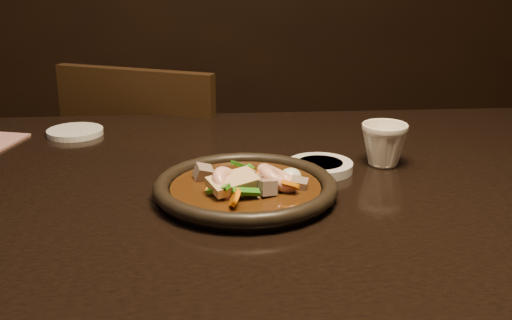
{
  "coord_description": "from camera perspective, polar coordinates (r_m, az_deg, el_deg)",
  "views": [
    {
      "loc": [
        0.06,
        -0.92,
        1.11
      ],
      "look_at": [
        0.13,
        -0.02,
        0.8
      ],
      "focal_mm": 45.0,
      "sensor_mm": 36.0,
      "label": 1
    }
  ],
  "objects": [
    {
      "name": "chair",
      "position": [
        1.66,
        -8.17,
        -4.47
      ],
      "size": [
        0.52,
        0.52,
        0.84
      ],
      "rotation": [
        0.0,
        0.0,
        2.74
      ],
      "color": "black",
      "rests_on": "floor"
    },
    {
      "name": "soy_dish",
      "position": [
        1.06,
        5.7,
        -0.58
      ],
      "size": [
        0.11,
        0.11,
        0.02
      ],
      "primitive_type": "cylinder",
      "color": "silver",
      "rests_on": "table"
    },
    {
      "name": "tea_cup",
      "position": [
        1.09,
        11.31,
        1.49
      ],
      "size": [
        0.1,
        0.09,
        0.08
      ],
      "primitive_type": "imported",
      "rotation": [
        0.0,
        0.0,
        -0.3
      ],
      "color": "silver",
      "rests_on": "table"
    },
    {
      "name": "plate",
      "position": [
        0.94,
        -0.93,
        -2.56
      ],
      "size": [
        0.27,
        0.27,
        0.03
      ],
      "color": "black",
      "rests_on": "table"
    },
    {
      "name": "stirfry",
      "position": [
        0.94,
        -0.48,
        -2.28
      ],
      "size": [
        0.17,
        0.17,
        0.06
      ],
      "color": "#321909",
      "rests_on": "plate"
    },
    {
      "name": "table",
      "position": [
        1.02,
        -7.16,
        -6.52
      ],
      "size": [
        1.6,
        0.9,
        0.75
      ],
      "color": "black",
      "rests_on": "floor"
    },
    {
      "name": "saucer_right",
      "position": [
        1.31,
        -15.78,
        2.41
      ],
      "size": [
        0.11,
        0.11,
        0.01
      ],
      "primitive_type": "cylinder",
      "color": "silver",
      "rests_on": "table"
    }
  ]
}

